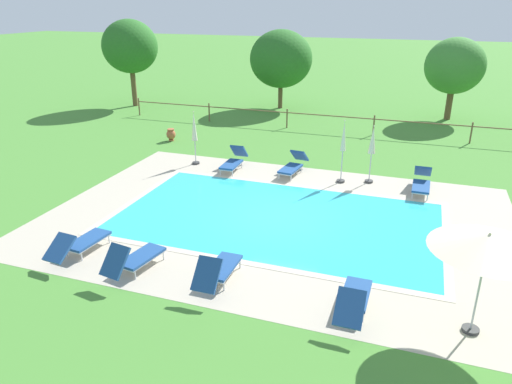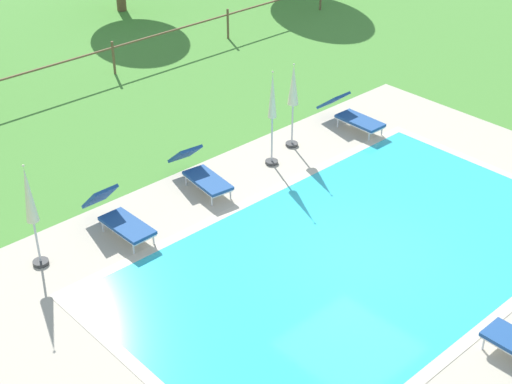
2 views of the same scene
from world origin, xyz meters
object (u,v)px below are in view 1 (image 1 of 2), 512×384
(sun_lounger_north_end, at_px, (354,298))
(patio_umbrella_closed_row_mid_west, at_px, (194,131))
(sun_lounger_south_far, at_px, (293,165))
(patio_umbrella_closed_row_west, at_px, (343,144))
(tree_west_mid, at_px, (281,59))
(tree_centre, at_px, (455,66))
(sun_lounger_north_mid, at_px, (134,258))
(sun_lounger_north_far, at_px, (234,161))
(sun_lounger_north_near_steps, at_px, (80,243))
(sun_lounger_south_near_corner, at_px, (422,182))
(patio_umbrella_open_foreground, at_px, (488,243))
(terracotta_urn_near_fence, at_px, (171,134))
(sun_lounger_south_mid, at_px, (218,269))
(tree_east_mid, at_px, (130,47))
(patio_umbrella_closed_row_centre, at_px, (372,145))

(sun_lounger_north_end, relative_size, patio_umbrella_closed_row_mid_west, 0.86)
(sun_lounger_south_far, height_order, patio_umbrella_closed_row_west, patio_umbrella_closed_row_west)
(tree_west_mid, xyz_separation_m, tree_centre, (10.25, 0.20, -0.03))
(sun_lounger_north_mid, height_order, sun_lounger_north_end, sun_lounger_north_mid)
(sun_lounger_north_far, bearing_deg, sun_lounger_north_near_steps, -99.45)
(sun_lounger_north_end, distance_m, sun_lounger_south_near_corner, 8.27)
(sun_lounger_north_mid, height_order, patio_umbrella_closed_row_west, patio_umbrella_closed_row_west)
(patio_umbrella_open_foreground, relative_size, patio_umbrella_closed_row_west, 0.96)
(sun_lounger_south_far, height_order, tree_centre, tree_centre)
(sun_lounger_north_end, height_order, terracotta_urn_near_fence, sun_lounger_north_end)
(sun_lounger_south_mid, bearing_deg, sun_lounger_north_mid, -174.29)
(sun_lounger_north_end, bearing_deg, sun_lounger_south_near_corner, 81.30)
(sun_lounger_north_near_steps, relative_size, sun_lounger_south_far, 1.01)
(sun_lounger_south_mid, height_order, patio_umbrella_open_foreground, patio_umbrella_open_foreground)
(terracotta_urn_near_fence, bearing_deg, sun_lounger_south_near_corner, -14.32)
(tree_east_mid, bearing_deg, terracotta_urn_near_fence, -46.77)
(sun_lounger_south_near_corner, bearing_deg, patio_umbrella_closed_row_centre, 169.38)
(sun_lounger_south_far, xyz_separation_m, patio_umbrella_open_foreground, (6.16, -8.34, 1.75))
(sun_lounger_north_end, height_order, patio_umbrella_closed_row_mid_west, patio_umbrella_closed_row_mid_west)
(sun_lounger_south_mid, bearing_deg, tree_east_mid, 127.59)
(sun_lounger_north_near_steps, height_order, sun_lounger_north_mid, sun_lounger_north_mid)
(sun_lounger_north_near_steps, distance_m, tree_east_mid, 20.64)
(sun_lounger_south_mid, distance_m, tree_west_mid, 21.12)
(sun_lounger_south_mid, distance_m, patio_umbrella_closed_row_west, 8.33)
(sun_lounger_north_end, distance_m, tree_east_mid, 25.17)
(sun_lounger_south_mid, xyz_separation_m, tree_west_mid, (-4.48, 20.46, 2.72))
(sun_lounger_north_end, bearing_deg, patio_umbrella_open_foreground, 3.87)
(patio_umbrella_closed_row_west, relative_size, tree_west_mid, 0.50)
(sun_lounger_south_near_corner, height_order, tree_east_mid, tree_east_mid)
(tree_east_mid, bearing_deg, sun_lounger_north_mid, -57.52)
(sun_lounger_south_near_corner, xyz_separation_m, patio_umbrella_closed_row_centre, (-1.92, 0.36, 1.14))
(sun_lounger_north_end, distance_m, sun_lounger_south_mid, 3.35)
(sun_lounger_north_near_steps, bearing_deg, sun_lounger_south_near_corner, 42.42)
(sun_lounger_south_mid, bearing_deg, patio_umbrella_closed_row_mid_west, 119.35)
(sun_lounger_north_near_steps, distance_m, sun_lounger_south_far, 9.16)
(patio_umbrella_closed_row_mid_west, distance_m, tree_centre, 16.29)
(sun_lounger_south_mid, relative_size, sun_lounger_south_far, 0.94)
(patio_umbrella_open_foreground, bearing_deg, sun_lounger_north_near_steps, 179.92)
(sun_lounger_north_near_steps, bearing_deg, patio_umbrella_closed_row_centre, 50.71)
(sun_lounger_north_end, relative_size, sun_lounger_south_far, 0.97)
(sun_lounger_north_end, relative_size, patio_umbrella_closed_row_west, 0.81)
(sun_lounger_north_end, distance_m, tree_west_mid, 22.19)
(sun_lounger_south_far, bearing_deg, sun_lounger_north_end, -66.55)
(sun_lounger_north_near_steps, relative_size, tree_centre, 0.44)
(sun_lounger_north_far, bearing_deg, patio_umbrella_closed_row_west, -0.11)
(sun_lounger_north_mid, xyz_separation_m, tree_west_mid, (-2.23, 20.69, 2.71))
(sun_lounger_north_near_steps, distance_m, patio_umbrella_open_foreground, 10.12)
(sun_lounger_north_near_steps, distance_m, sun_lounger_south_near_corner, 11.85)
(terracotta_urn_near_fence, bearing_deg, patio_umbrella_closed_row_centre, -15.01)
(sun_lounger_south_mid, relative_size, patio_umbrella_open_foreground, 0.81)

